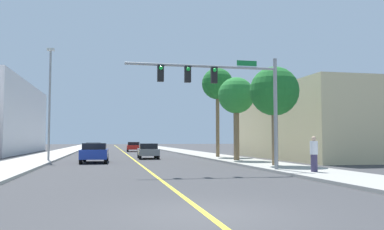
# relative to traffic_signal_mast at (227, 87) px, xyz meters

# --- Properties ---
(ground) EXTENTS (192.00, 192.00, 0.00)m
(ground) POSITION_rel_traffic_signal_mast_xyz_m (-3.85, 31.24, -4.47)
(ground) COLOR #38383A
(sidewalk_left) EXTENTS (3.57, 168.00, 0.15)m
(sidewalk_left) POSITION_rel_traffic_signal_mast_xyz_m (-11.80, 31.24, -4.39)
(sidewalk_left) COLOR #B2ADA3
(sidewalk_left) RESTS_ON ground
(sidewalk_right) EXTENTS (3.57, 168.00, 0.15)m
(sidewalk_right) POSITION_rel_traffic_signal_mast_xyz_m (4.10, 31.24, -4.39)
(sidewalk_right) COLOR #9E9B93
(sidewalk_right) RESTS_ON ground
(lane_marking_center) EXTENTS (0.16, 144.00, 0.01)m
(lane_marking_center) POSITION_rel_traffic_signal_mast_xyz_m (-3.85, 31.24, -4.46)
(lane_marking_center) COLOR yellow
(lane_marking_center) RESTS_ON ground
(building_right_near) EXTENTS (16.91, 17.72, 6.28)m
(building_right_near) POSITION_rel_traffic_signal_mast_xyz_m (16.32, 13.05, -1.33)
(building_right_near) COLOR beige
(building_right_near) RESTS_ON ground
(traffic_signal_mast) EXTENTS (8.12, 0.36, 5.94)m
(traffic_signal_mast) POSITION_rel_traffic_signal_mast_xyz_m (0.00, 0.00, 0.00)
(traffic_signal_mast) COLOR gray
(traffic_signal_mast) RESTS_ON sidewalk_right
(street_lamp) EXTENTS (0.56, 0.28, 8.72)m
(street_lamp) POSITION_rel_traffic_signal_mast_xyz_m (-10.51, 12.63, 0.47)
(street_lamp) COLOR gray
(street_lamp) RESTS_ON sidewalk_left
(palm_near) EXTENTS (3.04, 3.04, 6.09)m
(palm_near) POSITION_rel_traffic_signal_mast_xyz_m (4.00, 3.05, 0.19)
(palm_near) COLOR brown
(palm_near) RESTS_ON sidewalk_right
(palm_mid) EXTENTS (2.78, 2.78, 6.34)m
(palm_mid) POSITION_rel_traffic_signal_mast_xyz_m (3.55, 9.13, 0.53)
(palm_mid) COLOR brown
(palm_mid) RESTS_ON sidewalk_right
(palm_far) EXTENTS (2.88, 2.88, 8.13)m
(palm_far) POSITION_rel_traffic_signal_mast_xyz_m (3.79, 15.22, 2.28)
(palm_far) COLOR brown
(palm_far) RESTS_ON sidewalk_right
(car_red) EXTENTS (1.97, 4.04, 1.35)m
(car_red) POSITION_rel_traffic_signal_mast_xyz_m (-2.40, 37.07, -3.77)
(car_red) COLOR red
(car_red) RESTS_ON ground
(car_white) EXTENTS (1.73, 4.40, 1.39)m
(car_white) POSITION_rel_traffic_signal_mast_xyz_m (-7.50, 24.38, -3.74)
(car_white) COLOR white
(car_white) RESTS_ON ground
(car_gray) EXTENTS (1.88, 3.96, 1.36)m
(car_gray) POSITION_rel_traffic_signal_mast_xyz_m (-2.48, 15.95, -3.74)
(car_gray) COLOR slate
(car_gray) RESTS_ON ground
(car_blue) EXTENTS (2.04, 4.41, 1.45)m
(car_blue) POSITION_rel_traffic_signal_mast_xyz_m (-6.98, 10.69, -3.70)
(car_blue) COLOR #1E389E
(car_blue) RESTS_ON ground
(pedestrian) EXTENTS (0.38, 0.38, 1.73)m
(pedestrian) POSITION_rel_traffic_signal_mast_xyz_m (3.82, -1.99, -3.45)
(pedestrian) COLOR #3F3859
(pedestrian) RESTS_ON sidewalk_right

